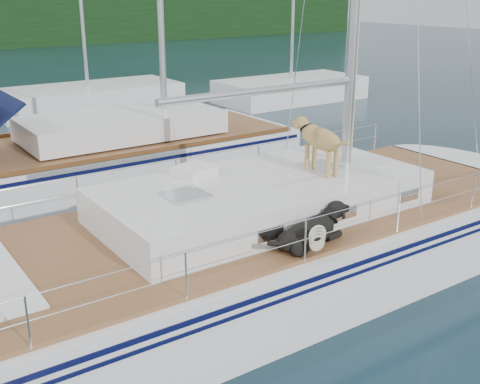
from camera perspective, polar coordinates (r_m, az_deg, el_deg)
ground at (r=9.79m, az=-1.77°, el=-9.76°), size 120.00×120.00×0.00m
main_sailboat at (r=9.53m, az=-1.28°, el=-6.04°), size 12.00×3.81×14.01m
neighbor_sailboat at (r=15.08m, az=-14.73°, el=2.61°), size 11.00×3.50×13.30m
bg_boat_center at (r=25.15m, az=-14.16°, el=8.60°), size 7.20×3.00×11.65m
bg_boat_east at (r=26.53m, az=4.84°, el=9.63°), size 6.40×3.00×11.65m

